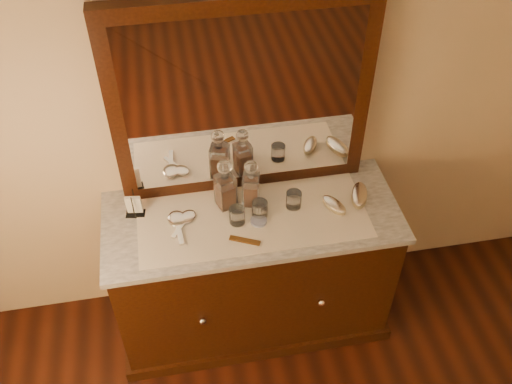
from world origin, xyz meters
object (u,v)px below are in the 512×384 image
(decanter_left, at_px, (225,188))
(hand_mirror_inner, at_px, (186,219))
(decanter_right, at_px, (251,187))
(brush_far, at_px, (359,195))
(dresser_cabinet, at_px, (253,272))
(pin_dish, at_px, (259,221))
(comb, at_px, (245,241))
(brush_near, at_px, (334,205))
(napkin_rack, at_px, (134,206))
(mirror_frame, at_px, (242,100))
(hand_mirror_outer, at_px, (177,221))

(decanter_left, relative_size, hand_mirror_inner, 1.49)
(decanter_right, distance_m, brush_far, 0.54)
(hand_mirror_inner, bearing_deg, dresser_cabinet, -3.98)
(pin_dish, bearing_deg, comb, -128.23)
(brush_near, bearing_deg, napkin_rack, 171.71)
(mirror_frame, xyz_separation_m, napkin_rack, (-0.55, -0.13, -0.45))
(dresser_cabinet, bearing_deg, hand_mirror_outer, 178.04)
(napkin_rack, relative_size, decanter_right, 0.52)
(decanter_right, bearing_deg, napkin_rack, 177.54)
(mirror_frame, bearing_deg, decanter_right, -86.39)
(napkin_rack, xyz_separation_m, hand_mirror_inner, (0.24, -0.09, -0.04))
(napkin_rack, distance_m, hand_mirror_outer, 0.22)
(decanter_left, distance_m, hand_mirror_inner, 0.24)
(comb, bearing_deg, hand_mirror_inner, 169.20)
(comb, xyz_separation_m, brush_far, (0.60, 0.17, 0.02))
(pin_dish, xyz_separation_m, decanter_left, (-0.13, 0.14, 0.10))
(mirror_frame, bearing_deg, dresser_cabinet, -90.00)
(pin_dish, relative_size, brush_far, 0.42)
(brush_near, relative_size, brush_far, 0.85)
(hand_mirror_outer, bearing_deg, hand_mirror_inner, 12.58)
(comb, xyz_separation_m, hand_mirror_inner, (-0.25, 0.18, 0.00))
(pin_dish, distance_m, napkin_rack, 0.60)
(brush_near, height_order, hand_mirror_inner, brush_near)
(dresser_cabinet, relative_size, hand_mirror_outer, 6.22)
(comb, height_order, hand_mirror_inner, hand_mirror_inner)
(pin_dish, bearing_deg, brush_far, 6.96)
(dresser_cabinet, bearing_deg, decanter_right, 83.35)
(napkin_rack, height_order, brush_near, napkin_rack)
(pin_dish, height_order, hand_mirror_outer, hand_mirror_outer)
(dresser_cabinet, bearing_deg, napkin_rack, 168.73)
(napkin_rack, relative_size, hand_mirror_inner, 0.73)
(mirror_frame, distance_m, decanter_right, 0.43)
(pin_dish, height_order, comb, pin_dish)
(hand_mirror_outer, xyz_separation_m, hand_mirror_inner, (0.04, 0.01, -0.00))
(hand_mirror_outer, bearing_deg, brush_far, -0.09)
(napkin_rack, distance_m, hand_mirror_inner, 0.26)
(pin_dish, xyz_separation_m, napkin_rack, (-0.58, 0.16, 0.04))
(dresser_cabinet, height_order, mirror_frame, mirror_frame)
(pin_dish, distance_m, decanter_left, 0.22)
(napkin_rack, xyz_separation_m, decanter_left, (0.44, -0.02, 0.06))
(pin_dish, bearing_deg, napkin_rack, 164.23)
(decanter_right, xyz_separation_m, hand_mirror_inner, (-0.33, -0.06, -0.09))
(dresser_cabinet, height_order, decanter_left, decanter_left)
(napkin_rack, bearing_deg, dresser_cabinet, -11.27)
(napkin_rack, distance_m, decanter_left, 0.44)
(comb, xyz_separation_m, hand_mirror_outer, (-0.30, 0.17, 0.01))
(dresser_cabinet, height_order, brush_far, brush_far)
(pin_dish, xyz_separation_m, hand_mirror_inner, (-0.34, 0.07, 0.00))
(brush_far, bearing_deg, comb, -164.13)
(comb, distance_m, brush_near, 0.48)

